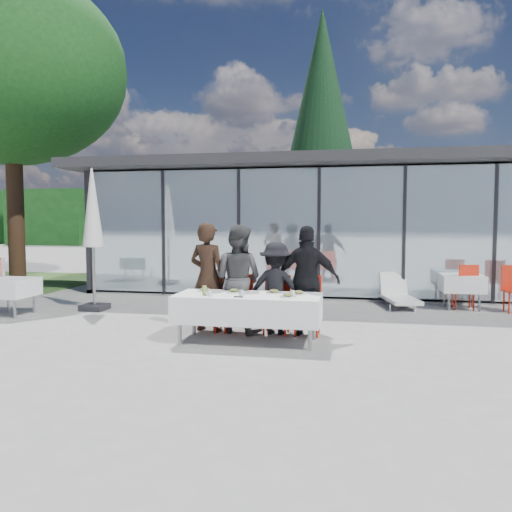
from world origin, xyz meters
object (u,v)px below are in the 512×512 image
Objects in this scene: diner_chair_d at (308,302)px; plate_extra at (288,296)px; folded_eyeglasses at (239,297)px; lounger at (398,295)px; diner_c at (276,288)px; diner_chair_b at (239,300)px; diner_d at (307,281)px; plate_b at (234,291)px; juice_bottle at (204,290)px; diner_chair_a at (209,299)px; spare_chair_b at (466,285)px; spare_table_left at (11,288)px; deciduous_tree at (11,71)px; plate_c at (274,292)px; diner_b at (238,279)px; diner_a at (208,277)px; plate_d at (299,293)px; dining_table at (248,308)px; diner_chair_c at (277,301)px; conifer_tree at (321,121)px; spare_table_right at (462,283)px; market_umbrella at (93,217)px; plate_a at (205,290)px.

diner_chair_d is 0.97m from plate_extra.
lounger is at bearing 57.45° from folded_eyeglasses.
diner_c reaches higher than lounger.
diner_d is (1.18, -0.09, 0.37)m from diner_chair_b.
diner_d is at bearing 24.80° from plate_b.
diner_c is 10.23× the size of juice_bottle.
spare_chair_b is (4.81, 2.93, 0.00)m from diner_chair_a.
deciduous_tree reaches higher than spare_table_left.
diner_chair_a is 1.75m from diner_d.
diner_b is at bearing 146.92° from plate_c.
diner_a reaches higher than diner_chair_b.
plate_d reaches higher than spare_table_left.
plate_d is at bearing 8.88° from dining_table.
diner_chair_a reaches higher than folded_eyeglasses.
diner_chair_c is 13.71m from conifer_tree.
spare_table_right is at bearing 32.55° from diner_chair_a.
juice_bottle is (0.20, -0.96, 0.29)m from diner_chair_a.
diner_c is at bearing -90.00° from diner_chair_c.
deciduous_tree is at bearing 145.31° from plate_extra.
spare_chair_b is (4.22, 3.54, -0.24)m from plate_b.
diner_a is at bearing 138.91° from plate_b.
market_umbrella reaches higher than diner_chair_c.
folded_eyeglasses is (-0.94, -0.97, -0.15)m from diner_d.
diner_chair_d reaches higher than spare_table_left.
plate_a is at bearing 28.38° from diner_c.
diner_d is at bearing -134.20° from spare_table_right.
diner_a is 1.92× the size of diner_chair_d.
diner_chair_a is 1.77m from plate_extra.
diner_chair_d reaches higher than folded_eyeglasses.
diner_b is 1.87× the size of diner_chair_d.
diner_chair_d is at bearing -158.37° from diner_b.
conifer_tree is (-2.33, 9.44, 5.73)m from lounger.
conifer_tree is at bearing -75.59° from diner_b.
diner_chair_b is (-0.31, 0.75, -0.00)m from dining_table.
diner_chair_d is 4.29m from spare_table_right.
plate_c and plate_extra have the same top height.
conifer_tree is at bearing 86.13° from juice_bottle.
juice_bottle is 6.04m from spare_chair_b.
plate_d is at bearing -55.37° from diner_chair_c.
spare_table_right is (4.16, 3.64, -0.22)m from plate_b.
diner_b is 2.12× the size of spare_table_left.
diner_chair_c is (1.19, 0.00, 0.00)m from diner_chair_a.
plate_a is at bearing -127.78° from diner_chair_b.
plate_c is 4.75m from market_umbrella.
plate_extra is (-0.22, -0.92, 0.24)m from diner_chair_d.
plate_b is at bearing 179.01° from plate_d.
diner_chair_d is (0.52, 0.00, 0.00)m from diner_chair_c.
dining_table is at bearing -171.12° from plate_d.
diner_chair_c is at bearing -154.77° from diner_b.
plate_d is at bearing -130.53° from spare_table_right.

